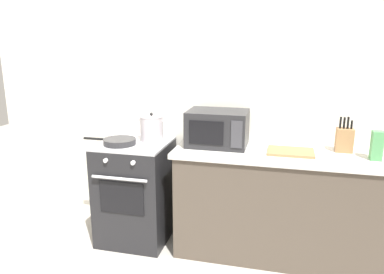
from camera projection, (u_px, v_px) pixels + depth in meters
back_wall at (215, 101)px, 3.38m from camera, size 4.40×0.10×2.50m
lower_cabinet_right at (276, 206)px, 3.12m from camera, size 1.64×0.56×0.88m
countertop_right at (279, 154)px, 3.00m from camera, size 1.70×0.60×0.04m
stove at (136, 191)px, 3.38m from camera, size 0.60×0.64×0.92m
stock_pot at (152, 128)px, 3.30m from camera, size 0.29×0.21×0.25m
frying_pan at (119, 141)px, 3.20m from camera, size 0.48×0.28×0.05m
microwave at (218, 128)px, 3.13m from camera, size 0.50×0.37×0.30m
cutting_board at (291, 152)px, 2.95m from camera, size 0.36×0.26×0.02m
knife_block at (344, 140)px, 2.97m from camera, size 0.13×0.10×0.28m
pasta_box at (377, 146)px, 2.76m from camera, size 0.08×0.08×0.22m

